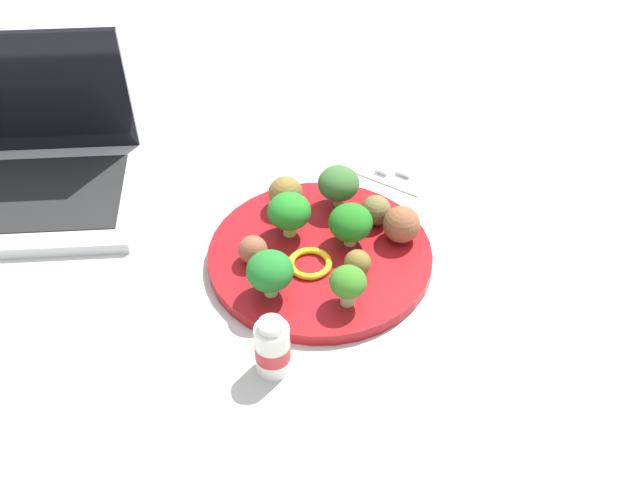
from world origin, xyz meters
name	(u,v)px	position (x,y,z in m)	size (l,w,h in m)	color
ground_plane	(320,261)	(0.00, 0.00, 0.00)	(4.00, 4.00, 0.00)	#B2B2AD
plate	(320,257)	(0.00, 0.00, 0.01)	(0.28, 0.28, 0.02)	maroon
broccoli_floret_front_left	(289,212)	(-0.01, -0.05, 0.05)	(0.06, 0.06, 0.06)	#A5D067
broccoli_floret_far_rim	(351,223)	(-0.03, 0.03, 0.05)	(0.05, 0.05, 0.06)	#AACD75
broccoli_floret_mid_right	(270,271)	(0.09, -0.02, 0.05)	(0.06, 0.06, 0.06)	#96CA6E
broccoli_floret_back_left	(339,184)	(-0.09, -0.02, 0.05)	(0.05, 0.05, 0.06)	#9EBA66
broccoli_floret_near_rim	(348,283)	(0.06, 0.07, 0.05)	(0.04, 0.04, 0.05)	#96C07A
meatball_center	(253,250)	(0.05, -0.07, 0.03)	(0.04, 0.04, 0.04)	brown
meatball_back_left	(401,224)	(-0.07, 0.08, 0.04)	(0.05, 0.05, 0.05)	brown
meatball_back_right	(376,210)	(-0.08, 0.04, 0.04)	(0.04, 0.04, 0.04)	brown
meatball_near_rim	(286,193)	(-0.06, -0.08, 0.04)	(0.05, 0.05, 0.05)	brown
meatball_mid_left	(358,263)	(0.01, 0.06, 0.03)	(0.03, 0.03, 0.03)	brown
pepper_ring_back_right	(308,263)	(0.03, 0.00, 0.02)	(0.05, 0.05, 0.01)	yellow
napkin	(408,151)	(-0.26, 0.01, 0.00)	(0.17, 0.12, 0.01)	white
fork	(417,155)	(-0.25, 0.03, 0.01)	(0.12, 0.02, 0.01)	silver
knife	(396,147)	(-0.26, 0.00, 0.01)	(0.15, 0.02, 0.01)	silver
yogurt_bottle	(272,348)	(0.18, 0.03, 0.03)	(0.04, 0.04, 0.07)	white
laptop	(16,168)	(0.06, -0.43, 0.04)	(0.35, 0.39, 0.21)	silver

